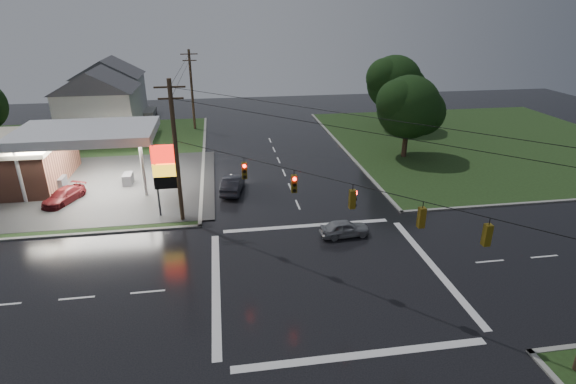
{
  "coord_description": "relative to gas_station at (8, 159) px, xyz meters",
  "views": [
    {
      "loc": [
        -6.23,
        -23.3,
        15.72
      ],
      "look_at": [
        -1.5,
        6.81,
        3.0
      ],
      "focal_mm": 28.0,
      "sensor_mm": 36.0,
      "label": 1
    }
  ],
  "objects": [
    {
      "name": "gas_station",
      "position": [
        0.0,
        0.0,
        0.0
      ],
      "size": [
        26.2,
        18.0,
        5.6
      ],
      "color": "#2D2D2D",
      "rests_on": "ground"
    },
    {
      "name": "pylon_sign",
      "position": [
        15.18,
        -9.2,
        1.46
      ],
      "size": [
        2.0,
        0.35,
        6.0
      ],
      "color": "#59595E",
      "rests_on": "ground"
    },
    {
      "name": "traffic_signals",
      "position": [
        25.69,
        -19.72,
        3.93
      ],
      "size": [
        26.87,
        26.87,
        1.47
      ],
      "color": "black",
      "rests_on": "ground"
    },
    {
      "name": "car_crossing",
      "position": [
        28.1,
        -14.71,
        -1.93
      ],
      "size": [
        3.72,
        1.72,
        1.24
      ],
      "primitive_type": "imported",
      "rotation": [
        0.0,
        0.0,
        1.64
      ],
      "color": "gray",
      "rests_on": "ground"
    },
    {
      "name": "utility_pole_nw",
      "position": [
        16.18,
        -10.2,
        3.17
      ],
      "size": [
        2.2,
        0.32,
        11.0
      ],
      "color": "#382619",
      "rests_on": "ground"
    },
    {
      "name": "grass_ne",
      "position": [
        51.68,
        6.3,
        -2.51
      ],
      "size": [
        36.0,
        36.0,
        0.08
      ],
      "primitive_type": "cube",
      "color": "#203116",
      "rests_on": "ground"
    },
    {
      "name": "car_north",
      "position": [
        20.35,
        -4.91,
        -1.79
      ],
      "size": [
        2.53,
        4.8,
        1.51
      ],
      "primitive_type": "imported",
      "rotation": [
        0.0,
        0.0,
        2.93
      ],
      "color": "black",
      "rests_on": "ground"
    },
    {
      "name": "utility_pole_n",
      "position": [
        16.18,
        18.3,
        2.92
      ],
      "size": [
        2.2,
        0.32,
        10.5
      ],
      "color": "#382619",
      "rests_on": "ground"
    },
    {
      "name": "house_far",
      "position": [
        3.73,
        28.3,
        1.86
      ],
      "size": [
        11.05,
        8.48,
        8.6
      ],
      "color": "silver",
      "rests_on": "ground"
    },
    {
      "name": "tree_ne_far",
      "position": [
        42.83,
        14.29,
        3.63
      ],
      "size": [
        8.46,
        7.2,
        9.8
      ],
      "color": "black",
      "rests_on": "ground"
    },
    {
      "name": "ground",
      "position": [
        25.68,
        -19.7,
        -2.55
      ],
      "size": [
        120.0,
        120.0,
        0.0
      ],
      "primitive_type": "plane",
      "color": "black",
      "rests_on": "ground"
    },
    {
      "name": "grass_nw",
      "position": [
        -0.32,
        6.3,
        -2.51
      ],
      "size": [
        36.0,
        36.0,
        0.08
      ],
      "primitive_type": "cube",
      "color": "#203116",
      "rests_on": "ground"
    },
    {
      "name": "car_pump",
      "position": [
        5.94,
        -5.11,
        -1.93
      ],
      "size": [
        3.33,
        4.6,
        1.24
      ],
      "primitive_type": "imported",
      "rotation": [
        0.0,
        0.0,
        -0.42
      ],
      "color": "#5A1417",
      "rests_on": "ground"
    },
    {
      "name": "house_near",
      "position": [
        4.73,
        16.3,
        1.86
      ],
      "size": [
        11.05,
        8.48,
        8.6
      ],
      "color": "silver",
      "rests_on": "ground"
    },
    {
      "name": "tree_ne_near",
      "position": [
        39.82,
        2.29,
        3.01
      ],
      "size": [
        7.99,
        6.8,
        8.98
      ],
      "color": "black",
      "rests_on": "ground"
    }
  ]
}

